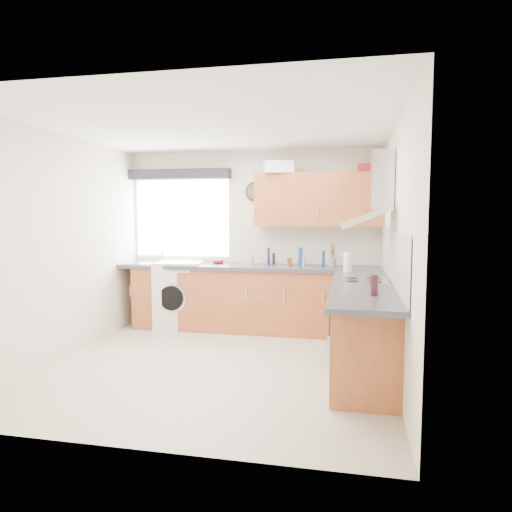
% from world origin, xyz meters
% --- Properties ---
extents(ground_plane, '(3.60, 3.60, 0.00)m').
position_xyz_m(ground_plane, '(0.00, 0.00, 0.00)').
color(ground_plane, beige).
extents(ceiling, '(3.60, 3.60, 0.02)m').
position_xyz_m(ceiling, '(0.00, 0.00, 2.50)').
color(ceiling, white).
rests_on(ceiling, wall_back).
extents(wall_back, '(3.60, 0.02, 2.50)m').
position_xyz_m(wall_back, '(0.00, 1.80, 1.25)').
color(wall_back, silver).
rests_on(wall_back, ground_plane).
extents(wall_front, '(3.60, 0.02, 2.50)m').
position_xyz_m(wall_front, '(0.00, -1.80, 1.25)').
color(wall_front, silver).
rests_on(wall_front, ground_plane).
extents(wall_left, '(0.02, 3.60, 2.50)m').
position_xyz_m(wall_left, '(-1.80, 0.00, 1.25)').
color(wall_left, silver).
rests_on(wall_left, ground_plane).
extents(wall_right, '(0.02, 3.60, 2.50)m').
position_xyz_m(wall_right, '(1.80, 0.00, 1.25)').
color(wall_right, silver).
rests_on(wall_right, ground_plane).
extents(window, '(1.40, 0.02, 1.10)m').
position_xyz_m(window, '(-1.05, 1.79, 1.55)').
color(window, silver).
rests_on(window, wall_back).
extents(window_blind, '(1.50, 0.18, 0.14)m').
position_xyz_m(window_blind, '(-1.05, 1.70, 2.18)').
color(window_blind, '#222128').
rests_on(window_blind, wall_back).
extents(splashback, '(0.01, 3.00, 0.54)m').
position_xyz_m(splashback, '(1.79, 0.30, 1.18)').
color(splashback, white).
rests_on(splashback, wall_right).
extents(base_cab_back, '(3.00, 0.58, 0.86)m').
position_xyz_m(base_cab_back, '(-0.10, 1.51, 0.43)').
color(base_cab_back, '#994E27').
rests_on(base_cab_back, ground_plane).
extents(base_cab_corner, '(0.60, 0.60, 0.86)m').
position_xyz_m(base_cab_corner, '(1.50, 1.50, 0.43)').
color(base_cab_corner, '#994E27').
rests_on(base_cab_corner, ground_plane).
extents(base_cab_right, '(0.58, 2.10, 0.86)m').
position_xyz_m(base_cab_right, '(1.51, 0.15, 0.43)').
color(base_cab_right, '#994E27').
rests_on(base_cab_right, ground_plane).
extents(worktop_back, '(3.60, 0.62, 0.05)m').
position_xyz_m(worktop_back, '(0.00, 1.50, 0.89)').
color(worktop_back, '#32333B').
rests_on(worktop_back, base_cab_back).
extents(worktop_right, '(0.62, 2.42, 0.05)m').
position_xyz_m(worktop_right, '(1.50, 0.00, 0.89)').
color(worktop_right, '#32333B').
rests_on(worktop_right, base_cab_right).
extents(sink, '(0.84, 0.46, 0.10)m').
position_xyz_m(sink, '(-1.33, 1.50, 0.95)').
color(sink, '#AFAFAF').
rests_on(sink, worktop_back).
extents(oven, '(0.56, 0.58, 0.85)m').
position_xyz_m(oven, '(1.50, 0.30, 0.42)').
color(oven, black).
rests_on(oven, ground_plane).
extents(hob_plate, '(0.52, 0.52, 0.01)m').
position_xyz_m(hob_plate, '(1.50, 0.30, 0.92)').
color(hob_plate, '#AFAFAF').
rests_on(hob_plate, worktop_right).
extents(extractor_hood, '(0.52, 0.78, 0.66)m').
position_xyz_m(extractor_hood, '(1.60, 0.30, 1.77)').
color(extractor_hood, '#AFAFAF').
rests_on(extractor_hood, wall_right).
extents(upper_cabinets, '(1.70, 0.35, 0.70)m').
position_xyz_m(upper_cabinets, '(0.95, 1.62, 1.80)').
color(upper_cabinets, '#994E27').
rests_on(upper_cabinets, wall_back).
extents(washing_machine, '(0.73, 0.71, 0.94)m').
position_xyz_m(washing_machine, '(-1.00, 1.52, 0.47)').
color(washing_machine, silver).
rests_on(washing_machine, ground_plane).
extents(wall_clock, '(0.28, 0.04, 0.28)m').
position_xyz_m(wall_clock, '(0.05, 1.76, 1.92)').
color(wall_clock, '#222128').
rests_on(wall_clock, wall_back).
extents(casserole, '(0.44, 0.37, 0.16)m').
position_xyz_m(casserole, '(0.42, 1.52, 2.23)').
color(casserole, silver).
rests_on(casserole, upper_cabinets).
extents(storage_box, '(0.30, 0.28, 0.11)m').
position_xyz_m(storage_box, '(1.60, 1.64, 2.21)').
color(storage_box, '#A81B27').
rests_on(storage_box, upper_cabinets).
extents(utensil_pot, '(0.13, 0.13, 0.14)m').
position_xyz_m(utensil_pot, '(1.15, 1.45, 0.98)').
color(utensil_pot, '#7A685E').
rests_on(utensil_pot, worktop_back).
extents(kitchen_roll, '(0.13, 0.13, 0.24)m').
position_xyz_m(kitchen_roll, '(1.35, 1.05, 1.03)').
color(kitchen_roll, silver).
rests_on(kitchen_roll, worktop_right).
extents(tomato_cluster, '(0.14, 0.14, 0.06)m').
position_xyz_m(tomato_cluster, '(-0.46, 1.63, 0.94)').
color(tomato_cluster, red).
rests_on(tomato_cluster, worktop_back).
extents(jar_0, '(0.06, 0.06, 0.12)m').
position_xyz_m(jar_0, '(0.58, 1.45, 0.97)').
color(jar_0, brown).
rests_on(jar_0, worktop_back).
extents(jar_1, '(0.06, 0.06, 0.25)m').
position_xyz_m(jar_1, '(0.72, 1.55, 1.04)').
color(jar_1, navy).
rests_on(jar_1, worktop_back).
extents(jar_2, '(0.04, 0.04, 0.23)m').
position_xyz_m(jar_2, '(0.27, 1.62, 1.03)').
color(jar_2, navy).
rests_on(jar_2, worktop_back).
extents(jar_3, '(0.04, 0.04, 0.17)m').
position_xyz_m(jar_3, '(0.34, 1.62, 0.99)').
color(jar_3, black).
rests_on(jar_3, worktop_back).
extents(jar_4, '(0.04, 0.04, 0.22)m').
position_xyz_m(jar_4, '(1.03, 1.48, 1.02)').
color(jar_4, navy).
rests_on(jar_4, worktop_back).
extents(jar_5, '(0.06, 0.06, 0.14)m').
position_xyz_m(jar_5, '(0.06, 1.48, 0.98)').
color(jar_5, '#9F9888').
rests_on(jar_5, worktop_back).
extents(jar_6, '(0.05, 0.05, 0.13)m').
position_xyz_m(jar_6, '(0.77, 1.49, 0.98)').
color(jar_6, gray).
rests_on(jar_6, worktop_back).
extents(bottle_0, '(0.07, 0.07, 0.18)m').
position_xyz_m(bottle_0, '(1.58, -0.58, 1.00)').
color(bottle_0, '#3D151C').
rests_on(bottle_0, worktop_right).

